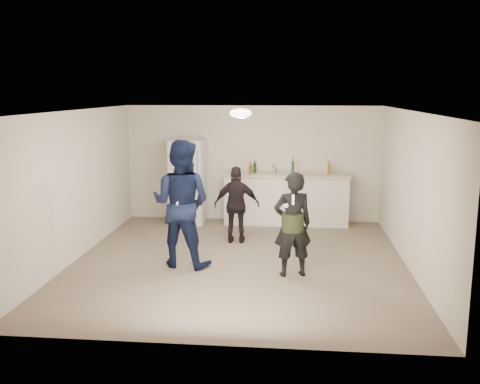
# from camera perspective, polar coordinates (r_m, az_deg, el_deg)

# --- Properties ---
(floor) EXTENTS (6.00, 6.00, 0.00)m
(floor) POSITION_cam_1_polar(r_m,az_deg,el_deg) (9.01, -0.13, -7.44)
(floor) COLOR #6B5B4C
(floor) RESTS_ON ground
(ceiling) EXTENTS (6.00, 6.00, 0.00)m
(ceiling) POSITION_cam_1_polar(r_m,az_deg,el_deg) (8.57, -0.13, 8.65)
(ceiling) COLOR silver
(ceiling) RESTS_ON wall_back
(wall_back) EXTENTS (6.00, 0.00, 6.00)m
(wall_back) POSITION_cam_1_polar(r_m,az_deg,el_deg) (11.66, 1.35, 3.05)
(wall_back) COLOR beige
(wall_back) RESTS_ON floor
(wall_front) EXTENTS (6.00, 0.00, 6.00)m
(wall_front) POSITION_cam_1_polar(r_m,az_deg,el_deg) (5.80, -3.11, -4.92)
(wall_front) COLOR beige
(wall_front) RESTS_ON floor
(wall_left) EXTENTS (0.00, 6.00, 6.00)m
(wall_left) POSITION_cam_1_polar(r_m,az_deg,el_deg) (9.38, -17.09, 0.68)
(wall_left) COLOR beige
(wall_left) RESTS_ON floor
(wall_right) EXTENTS (0.00, 6.00, 6.00)m
(wall_right) POSITION_cam_1_polar(r_m,az_deg,el_deg) (8.86, 17.85, 0.07)
(wall_right) COLOR beige
(wall_right) RESTS_ON floor
(counter) EXTENTS (2.60, 0.56, 1.05)m
(counter) POSITION_cam_1_polar(r_m,az_deg,el_deg) (11.42, 4.93, -0.84)
(counter) COLOR silver
(counter) RESTS_ON floor
(counter_top) EXTENTS (2.68, 0.64, 0.04)m
(counter_top) POSITION_cam_1_polar(r_m,az_deg,el_deg) (11.32, 4.97, 1.86)
(counter_top) COLOR beige
(counter_top) RESTS_ON counter
(fridge) EXTENTS (0.70, 0.70, 1.80)m
(fridge) POSITION_cam_1_polar(r_m,az_deg,el_deg) (11.50, -5.60, 1.13)
(fridge) COLOR silver
(fridge) RESTS_ON floor
(fridge_handle) EXTENTS (0.02, 0.02, 0.60)m
(fridge_handle) POSITION_cam_1_polar(r_m,az_deg,el_deg) (11.03, -4.58, 2.83)
(fridge_handle) COLOR #B4B4B8
(fridge_handle) RESTS_ON fridge
(ceiling_dome) EXTENTS (0.36, 0.36, 0.16)m
(ceiling_dome) POSITION_cam_1_polar(r_m,az_deg,el_deg) (8.87, 0.06, 8.40)
(ceiling_dome) COLOR white
(ceiling_dome) RESTS_ON ceiling
(shaker) EXTENTS (0.08, 0.08, 0.17)m
(shaker) POSITION_cam_1_polar(r_m,az_deg,el_deg) (11.40, 3.62, 2.47)
(shaker) COLOR #BBBBC0
(shaker) RESTS_ON counter_top
(man) EXTENTS (1.14, 0.97, 2.06)m
(man) POSITION_cam_1_polar(r_m,az_deg,el_deg) (8.64, -6.30, -1.23)
(man) COLOR #101C44
(man) RESTS_ON floor
(woman) EXTENTS (0.68, 0.53, 1.63)m
(woman) POSITION_cam_1_polar(r_m,az_deg,el_deg) (8.18, 5.64, -3.45)
(woman) COLOR black
(woman) RESTS_ON floor
(camo_shorts) EXTENTS (0.34, 0.34, 0.28)m
(camo_shorts) POSITION_cam_1_polar(r_m,az_deg,el_deg) (8.18, 5.64, -3.20)
(camo_shorts) COLOR #2C3719
(camo_shorts) RESTS_ON woman
(spectator) EXTENTS (0.86, 0.39, 1.44)m
(spectator) POSITION_cam_1_polar(r_m,az_deg,el_deg) (9.95, -0.34, -1.38)
(spectator) COLOR black
(spectator) RESTS_ON floor
(remote_man) EXTENTS (0.04, 0.04, 0.15)m
(remote_man) POSITION_cam_1_polar(r_m,az_deg,el_deg) (8.37, -6.69, -1.49)
(remote_man) COLOR white
(remote_man) RESTS_ON man
(nunchuk_man) EXTENTS (0.07, 0.07, 0.07)m
(nunchuk_man) POSITION_cam_1_polar(r_m,az_deg,el_deg) (8.39, -5.84, -1.93)
(nunchuk_man) COLOR white
(nunchuk_man) RESTS_ON man
(remote_woman) EXTENTS (0.04, 0.04, 0.15)m
(remote_woman) POSITION_cam_1_polar(r_m,az_deg,el_deg) (7.84, 5.69, -0.80)
(remote_woman) COLOR white
(remote_woman) RESTS_ON woman
(nunchuk_woman) EXTENTS (0.07, 0.07, 0.07)m
(nunchuk_woman) POSITION_cam_1_polar(r_m,az_deg,el_deg) (7.89, 4.95, -1.46)
(nunchuk_woman) COLOR silver
(nunchuk_woman) RESTS_ON woman
(bottle_cluster) EXTENTS (1.71, 0.25, 0.27)m
(bottle_cluster) POSITION_cam_1_polar(r_m,az_deg,el_deg) (11.29, 5.33, 2.48)
(bottle_cluster) COLOR #13451D
(bottle_cluster) RESTS_ON counter_top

